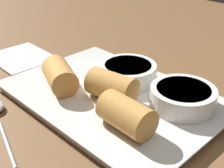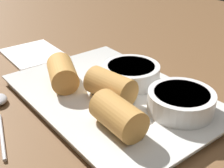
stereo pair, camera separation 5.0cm
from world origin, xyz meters
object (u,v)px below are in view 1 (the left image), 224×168
(serving_plate, at_px, (112,98))
(dipping_bowl_near, at_px, (128,72))
(dipping_bowl_far, at_px, (183,97))
(napkin, at_px, (21,58))

(serving_plate, bearing_deg, dipping_bowl_near, 104.65)
(serving_plate, bearing_deg, dipping_bowl_far, 26.06)
(serving_plate, relative_size, dipping_bowl_far, 3.51)
(dipping_bowl_near, height_order, napkin, dipping_bowl_near)
(serving_plate, height_order, napkin, serving_plate)
(serving_plate, distance_m, napkin, 0.25)
(dipping_bowl_far, bearing_deg, serving_plate, -153.94)
(dipping_bowl_far, relative_size, napkin, 0.75)
(napkin, bearing_deg, dipping_bowl_far, 10.49)
(dipping_bowl_far, height_order, napkin, dipping_bowl_far)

